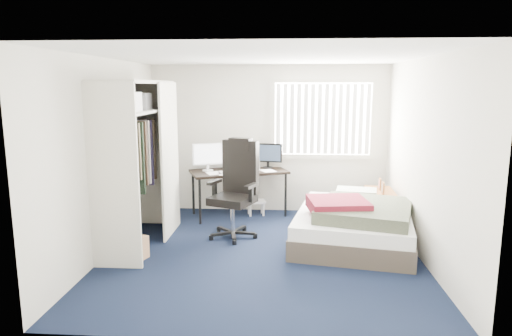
{
  "coord_description": "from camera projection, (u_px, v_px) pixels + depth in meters",
  "views": [
    {
      "loc": [
        0.3,
        -5.65,
        2.15
      ],
      "look_at": [
        -0.11,
        0.4,
        1.05
      ],
      "focal_mm": 32.0,
      "sensor_mm": 36.0,
      "label": 1
    }
  ],
  "objects": [
    {
      "name": "ground",
      "position": [
        262.0,
        253.0,
        5.96
      ],
      "size": [
        4.2,
        4.2,
        0.0
      ],
      "primitive_type": "plane",
      "color": "black",
      "rests_on": "ground"
    },
    {
      "name": "room_shell",
      "position": [
        262.0,
        138.0,
        5.69
      ],
      "size": [
        4.2,
        4.2,
        4.2
      ],
      "color": "silver",
      "rests_on": "ground"
    },
    {
      "name": "window_assembly",
      "position": [
        323.0,
        119.0,
        7.61
      ],
      "size": [
        1.72,
        0.09,
        1.32
      ],
      "color": "white",
      "rests_on": "ground"
    },
    {
      "name": "closet",
      "position": [
        139.0,
        146.0,
        6.09
      ],
      "size": [
        0.64,
        1.84,
        2.22
      ],
      "color": "beige",
      "rests_on": "ground"
    },
    {
      "name": "desk",
      "position": [
        239.0,
        169.0,
        7.57
      ],
      "size": [
        1.71,
        1.24,
        1.23
      ],
      "color": "black",
      "rests_on": "ground"
    },
    {
      "name": "office_chair",
      "position": [
        236.0,
        199.0,
        6.58
      ],
      "size": [
        0.86,
        0.86,
        1.41
      ],
      "color": "black",
      "rests_on": "ground"
    },
    {
      "name": "footstool",
      "position": [
        256.0,
        204.0,
        7.67
      ],
      "size": [
        0.35,
        0.3,
        0.25
      ],
      "color": "white",
      "rests_on": "ground"
    },
    {
      "name": "nightstand",
      "position": [
        381.0,
        196.0,
        6.97
      ],
      "size": [
        0.45,
        0.83,
        0.74
      ],
      "color": "brown",
      "rests_on": "ground"
    },
    {
      "name": "bed",
      "position": [
        354.0,
        222.0,
        6.33
      ],
      "size": [
        1.89,
        2.29,
        0.67
      ],
      "color": "#3D342C",
      "rests_on": "ground"
    },
    {
      "name": "pine_box",
      "position": [
        130.0,
        248.0,
        5.73
      ],
      "size": [
        0.45,
        0.39,
        0.29
      ],
      "primitive_type": "cube",
      "rotation": [
        0.0,
        0.0,
        -0.32
      ],
      "color": "tan",
      "rests_on": "ground"
    }
  ]
}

